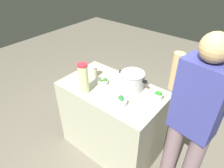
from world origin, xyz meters
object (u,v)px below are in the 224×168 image
object	(u,v)px
lemonade_pitcher	(84,79)
person_cook	(192,122)
broccoli_bowl_front	(158,95)
broccoli_bowl_back	(103,81)
broccoli_bowl_center	(120,101)
cooking_pot	(132,80)
mason_jar	(93,72)

from	to	relation	value
lemonade_pitcher	person_cook	world-z (taller)	person_cook
lemonade_pitcher	broccoli_bowl_front	distance (m)	0.72
broccoli_bowl_front	person_cook	distance (m)	0.41
broccoli_bowl_front	broccoli_bowl_back	bearing A→B (deg)	-166.42
broccoli_bowl_center	cooking_pot	bearing A→B (deg)	101.13
broccoli_bowl_back	mason_jar	bearing A→B (deg)	167.15
mason_jar	broccoli_bowl_back	distance (m)	0.18
broccoli_bowl_back	broccoli_bowl_center	bearing A→B (deg)	-24.00
broccoli_bowl_back	person_cook	size ratio (longest dim) A/B	0.07
lemonade_pitcher	broccoli_bowl_back	world-z (taller)	lemonade_pitcher
cooking_pot	broccoli_bowl_back	size ratio (longest dim) A/B	2.81
cooking_pot	lemonade_pitcher	bearing A→B (deg)	-133.89
cooking_pot	broccoli_bowl_front	bearing A→B (deg)	3.66
lemonade_pitcher	mason_jar	distance (m)	0.31
broccoli_bowl_center	broccoli_bowl_back	world-z (taller)	broccoli_bowl_center
broccoli_bowl_front	person_cook	size ratio (longest dim) A/B	0.06
lemonade_pitcher	broccoli_bowl_back	bearing A→B (deg)	79.01
broccoli_bowl_back	cooking_pot	bearing A→B (deg)	22.52
mason_jar	broccoli_bowl_back	world-z (taller)	mason_jar
lemonade_pitcher	broccoli_bowl_front	world-z (taller)	lemonade_pitcher
person_cook	cooking_pot	bearing A→B (deg)	169.37
lemonade_pitcher	mason_jar	bearing A→B (deg)	115.71
lemonade_pitcher	mason_jar	xyz separation A→B (m)	(-0.13, 0.26, -0.09)
cooking_pot	broccoli_bowl_front	world-z (taller)	cooking_pot
lemonade_pitcher	broccoli_bowl_center	distance (m)	0.41
cooking_pot	lemonade_pitcher	xyz separation A→B (m)	(-0.33, -0.34, 0.06)
cooking_pot	mason_jar	world-z (taller)	cooking_pot
mason_jar	cooking_pot	bearing A→B (deg)	9.93
cooking_pot	broccoli_bowl_back	bearing A→B (deg)	-157.48
cooking_pot	lemonade_pitcher	world-z (taller)	lemonade_pitcher
broccoli_bowl_center	mason_jar	bearing A→B (deg)	159.56
lemonade_pitcher	broccoli_bowl_back	xyz separation A→B (m)	(0.04, 0.22, -0.13)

